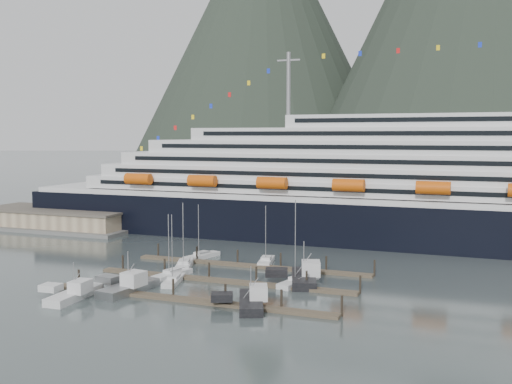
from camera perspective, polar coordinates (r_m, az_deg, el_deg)
ground at (r=100.97m, az=-1.36°, el=-9.21°), size 1600.00×1600.00×0.00m
mountains at (r=692.77m, az=22.99°, el=16.48°), size 870.00×440.00×420.00m
cruise_ship at (r=145.96m, az=18.16°, el=-0.14°), size 210.00×30.40×50.30m
warehouse at (r=173.25m, az=-18.28°, el=-2.57°), size 46.00×20.00×5.80m
dock_near at (r=94.23m, az=-6.54°, el=-10.12°), size 48.18×2.28×3.20m
dock_mid at (r=105.52m, az=-3.22°, el=-8.40°), size 48.18×2.28×3.20m
dock_far at (r=117.17m, az=-0.57°, el=-6.99°), size 48.18×2.28×3.20m
sailboat_a at (r=117.00m, az=-6.86°, el=-6.99°), size 5.80×9.61×13.23m
sailboat_b at (r=105.75m, az=-7.84°, el=-8.36°), size 4.30×8.81×12.42m
sailboat_c at (r=110.03m, az=-7.98°, el=-7.82°), size 4.09×9.12×11.94m
sailboat_d at (r=104.23m, az=4.03°, el=-8.51°), size 4.85×10.55×15.05m
sailboat_e at (r=125.64m, az=-5.19°, el=-6.13°), size 4.75×9.40×11.73m
sailboat_f at (r=120.07m, az=0.98°, el=-6.64°), size 4.10×8.71×12.13m
trawler_a at (r=99.22m, az=-16.98°, el=-9.21°), size 8.40×11.64×6.28m
trawler_b at (r=100.71m, az=-12.10°, el=-8.81°), size 9.10×11.93×7.51m
trawler_d at (r=90.68m, az=-0.58°, el=-10.33°), size 9.69×11.78×6.74m
trawler_e at (r=104.98m, az=4.48°, el=-8.09°), size 10.52×13.00×8.08m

